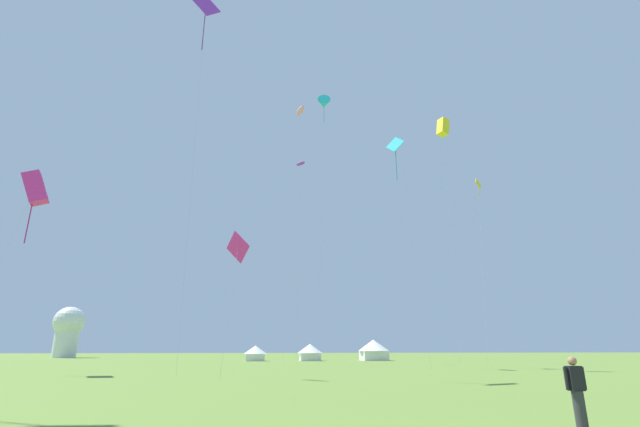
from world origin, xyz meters
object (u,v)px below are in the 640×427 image
object	(u,v)px
observatory_dome	(68,329)
kite_cyan_diamond	(396,149)
festival_tent_center	(374,349)
kite_yellow_diamond	(479,189)
festival_tent_right	(255,352)
kite_pink_parafoil	(300,112)
kite_magenta_diamond	(238,248)
kite_purple_diamond	(206,9)
person_spectator	(577,393)
kite_yellow_box	(443,127)
kite_purple_parafoil	(300,165)
kite_magenta_box	(35,188)
festival_tent_left	(310,351)
kite_cyan_delta	(324,104)

from	to	relation	value
observatory_dome	kite_cyan_diamond	bearing A→B (deg)	-48.08
festival_tent_center	kite_cyan_diamond	bearing A→B (deg)	-98.85
kite_yellow_diamond	observatory_dome	size ratio (longest dim) A/B	2.24
festival_tent_right	kite_pink_parafoil	bearing A→B (deg)	-79.80
festival_tent_right	kite_cyan_diamond	bearing A→B (deg)	-63.84
kite_magenta_diamond	kite_purple_diamond	world-z (taller)	kite_purple_diamond
kite_magenta_diamond	person_spectator	xyz separation A→B (m)	(9.58, -21.19, -8.16)
kite_yellow_diamond	person_spectator	size ratio (longest dim) A/B	13.95
kite_yellow_box	kite_magenta_diamond	size ratio (longest dim) A/B	3.47
festival_tent_right	kite_yellow_diamond	bearing A→B (deg)	-38.38
kite_pink_parafoil	kite_yellow_diamond	world-z (taller)	kite_pink_parafoil
kite_purple_parafoil	kite_pink_parafoil	size ratio (longest dim) A/B	0.95
kite_magenta_box	kite_magenta_diamond	distance (m)	21.22
observatory_dome	kite_yellow_box	bearing A→B (deg)	-36.67
kite_yellow_box	kite_pink_parafoil	distance (m)	23.12
kite_magenta_box	kite_purple_diamond	world-z (taller)	kite_purple_diamond
kite_magenta_diamond	observatory_dome	bearing A→B (deg)	117.67
kite_yellow_box	festival_tent_right	bearing A→B (deg)	145.27
kite_purple_diamond	kite_pink_parafoil	distance (m)	18.47
festival_tent_left	kite_cyan_diamond	bearing A→B (deg)	-78.74
kite_yellow_box	person_spectator	xyz separation A→B (m)	(-18.92, -45.26, -33.11)
kite_cyan_delta	person_spectator	xyz separation A→B (m)	(-0.18, -42.16, -33.67)
kite_yellow_diamond	kite_purple_parafoil	bearing A→B (deg)	152.29
kite_yellow_box	kite_purple_parafoil	world-z (taller)	kite_yellow_box
festival_tent_center	observatory_dome	size ratio (longest dim) A/B	0.48
person_spectator	festival_tent_right	distance (m)	64.18
festival_tent_right	festival_tent_center	world-z (taller)	festival_tent_center
kite_pink_parafoil	festival_tent_left	size ratio (longest dim) A/B	7.89
kite_cyan_diamond	festival_tent_center	size ratio (longest dim) A/B	4.99
kite_yellow_box	kite_pink_parafoil	size ratio (longest dim) A/B	1.10
kite_magenta_box	kite_magenta_diamond	size ratio (longest dim) A/B	1.69
kite_purple_diamond	kite_pink_parafoil	xyz separation A→B (m)	(10.67, 15.00, -1.43)
kite_cyan_diamond	festival_tent_left	bearing A→B (deg)	101.26
kite_cyan_delta	kite_yellow_diamond	bearing A→B (deg)	-3.44
kite_magenta_diamond	kite_purple_parafoil	bearing A→B (deg)	76.45
kite_magenta_box	festival_tent_left	size ratio (longest dim) A/B	4.24
kite_magenta_box	kite_pink_parafoil	bearing A→B (deg)	22.73
observatory_dome	kite_pink_parafoil	bearing A→B (deg)	-51.06
festival_tent_left	observatory_dome	bearing A→B (deg)	147.40
kite_magenta_box	kite_purple_diamond	size ratio (longest dim) A/B	0.49
kite_magenta_diamond	kite_purple_diamond	bearing A→B (deg)	142.72
kite_magenta_box	kite_magenta_diamond	bearing A→B (deg)	-23.51
kite_yellow_box	kite_cyan_delta	size ratio (longest dim) A/B	0.99
kite_magenta_diamond	festival_tent_right	xyz separation A→B (m)	(1.87, 42.53, -7.69)
kite_cyan_delta	person_spectator	size ratio (longest dim) A/B	20.60
kite_magenta_box	festival_tent_center	xyz separation A→B (m)	(39.95, 34.49, -13.77)
observatory_dome	kite_purple_diamond	bearing A→B (deg)	-64.05
kite_cyan_delta	observatory_dome	bearing A→B (deg)	132.42
kite_purple_parafoil	kite_yellow_diamond	world-z (taller)	kite_purple_parafoil
kite_cyan_delta	kite_magenta_diamond	distance (m)	34.43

